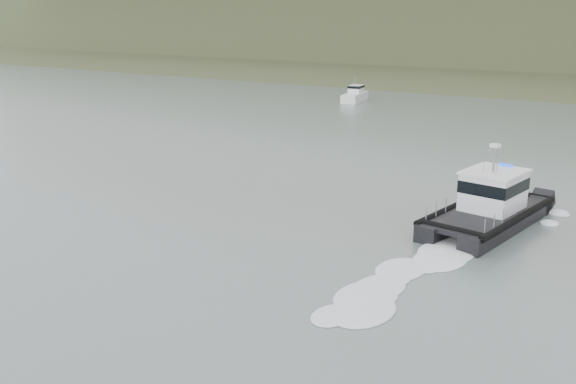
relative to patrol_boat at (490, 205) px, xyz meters
The scene contains 3 objects.
ground 15.88m from the patrol_boat, 118.79° to the right, with size 400.00×400.00×0.00m, color slate.
patrol_boat is the anchor object (origin of this frame).
motorboat 53.85m from the patrol_boat, 125.63° to the left, with size 3.15×6.49×3.42m.
Camera 1 is at (17.12, -21.34, 11.65)m, focal length 40.00 mm.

